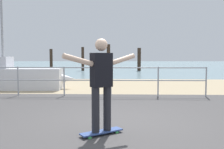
{
  "coord_description": "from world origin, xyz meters",
  "views": [
    {
      "loc": [
        0.16,
        -5.1,
        1.43
      ],
      "look_at": [
        -0.09,
        2.0,
        0.9
      ],
      "focal_mm": 40.14,
      "sensor_mm": 36.0,
      "label": 1
    }
  ],
  "objects": [
    {
      "name": "beach_strip",
      "position": [
        0.0,
        7.0,
        0.0
      ],
      "size": [
        24.0,
        6.0,
        0.04
      ],
      "primitive_type": "cube",
      "color": "tan",
      "rests_on": "ground"
    },
    {
      "name": "skateboarder",
      "position": [
        -0.18,
        -0.71,
        1.02
      ],
      "size": [
        1.24,
        0.9,
        1.65
      ],
      "color": "#26262B",
      "rests_on": "skateboard"
    },
    {
      "name": "groyne_post_2",
      "position": [
        -0.78,
        13.84,
        1.15
      ],
      "size": [
        0.27,
        0.27,
        2.3
      ],
      "primitive_type": "cylinder",
      "color": "#332319",
      "rests_on": "ground"
    },
    {
      "name": "sailboat",
      "position": [
        -4.41,
        5.42,
        0.53
      ],
      "size": [
        5.01,
        1.67,
        5.65
      ],
      "color": "silver",
      "rests_on": "ground"
    },
    {
      "name": "railing_fence",
      "position": [
        -1.84,
        3.6,
        0.7
      ],
      "size": [
        9.94,
        0.05,
        1.05
      ],
      "color": "#9EA0A5",
      "rests_on": "ground"
    },
    {
      "name": "sea_surface",
      "position": [
        0.0,
        35.0,
        0.0
      ],
      "size": [
        72.0,
        50.0,
        0.04
      ],
      "primitive_type": "cube",
      "color": "#75939E",
      "rests_on": "ground"
    },
    {
      "name": "groyne_post_0",
      "position": [
        -6.15,
        17.33,
        1.02
      ],
      "size": [
        0.27,
        0.27,
        2.04
      ],
      "primitive_type": "cylinder",
      "color": "#332319",
      "rests_on": "ground"
    },
    {
      "name": "skateboard",
      "position": [
        -0.18,
        -0.71,
        0.07
      ],
      "size": [
        0.77,
        0.62,
        0.08
      ],
      "color": "#334C8C",
      "rests_on": "ground"
    },
    {
      "name": "groyne_post_3",
      "position": [
        1.9,
        18.93,
        1.09
      ],
      "size": [
        0.34,
        0.34,
        2.18
      ],
      "primitive_type": "cylinder",
      "color": "#332319",
      "rests_on": "ground"
    },
    {
      "name": "groyne_post_1",
      "position": [
        -3.47,
        18.57,
        1.13
      ],
      "size": [
        0.26,
        0.26,
        2.26
      ],
      "primitive_type": "cylinder",
      "color": "#332319",
      "rests_on": "ground"
    },
    {
      "name": "ground_plane",
      "position": [
        0.0,
        -1.0,
        0.0
      ],
      "size": [
        24.0,
        10.0,
        0.04
      ],
      "primitive_type": "cube",
      "color": "#474444",
      "rests_on": "ground"
    }
  ]
}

